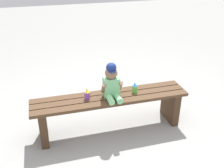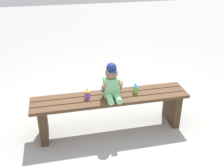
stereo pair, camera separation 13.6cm
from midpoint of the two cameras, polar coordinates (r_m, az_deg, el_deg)
name	(u,v)px [view 1 (the left image)]	position (r m, az deg, el deg)	size (l,w,h in m)	color
ground_plane	(110,128)	(3.22, -1.57, -9.51)	(16.00, 16.00, 0.00)	#999993
park_bench	(110,106)	(3.04, -1.64, -4.88)	(1.77, 0.35, 0.44)	#513823
child_figure	(112,83)	(2.88, -1.45, 0.26)	(0.23, 0.27, 0.40)	#7FCC8C
sippy_cup_left	(87,94)	(2.92, -6.72, -2.20)	(0.06, 0.06, 0.12)	#8C4CCC
sippy_cup_right	(135,88)	(3.03, 3.64, -0.83)	(0.06, 0.06, 0.12)	#66CC4C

